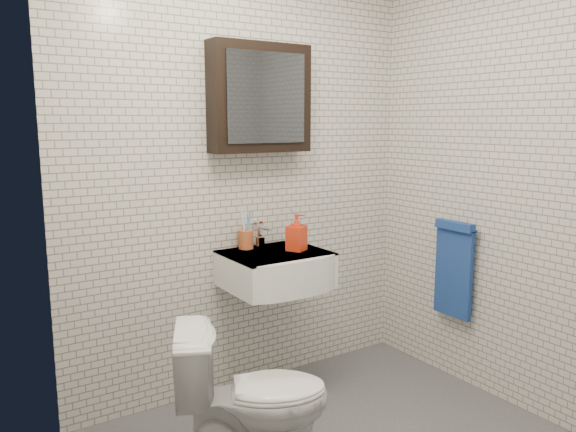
# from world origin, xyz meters

# --- Properties ---
(room_shell) EXTENTS (2.22, 2.02, 2.51)m
(room_shell) POSITION_xyz_m (0.00, 0.00, 1.47)
(room_shell) COLOR silver
(room_shell) RESTS_ON ground
(washbasin) EXTENTS (0.55, 0.50, 0.20)m
(washbasin) POSITION_xyz_m (0.05, 0.73, 0.76)
(washbasin) COLOR white
(washbasin) RESTS_ON room_shell
(faucet) EXTENTS (0.06, 0.20, 0.15)m
(faucet) POSITION_xyz_m (0.05, 0.93, 0.92)
(faucet) COLOR silver
(faucet) RESTS_ON washbasin
(mirror_cabinet) EXTENTS (0.60, 0.15, 0.60)m
(mirror_cabinet) POSITION_xyz_m (0.05, 0.93, 1.70)
(mirror_cabinet) COLOR black
(mirror_cabinet) RESTS_ON room_shell
(towel_rail) EXTENTS (0.09, 0.30, 0.58)m
(towel_rail) POSITION_xyz_m (1.04, 0.35, 0.72)
(towel_rail) COLOR silver
(towel_rail) RESTS_ON room_shell
(toothbrush_cup) EXTENTS (0.11, 0.11, 0.24)m
(toothbrush_cup) POSITION_xyz_m (-0.04, 0.94, 0.91)
(toothbrush_cup) COLOR #AF532B
(toothbrush_cup) RESTS_ON washbasin
(soap_bottle) EXTENTS (0.13, 0.13, 0.21)m
(soap_bottle) POSITION_xyz_m (0.17, 0.74, 0.96)
(soap_bottle) COLOR orange
(soap_bottle) RESTS_ON washbasin
(toilet) EXTENTS (0.78, 0.64, 0.69)m
(toilet) POSITION_xyz_m (-0.41, 0.22, 0.35)
(toilet) COLOR white
(toilet) RESTS_ON ground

